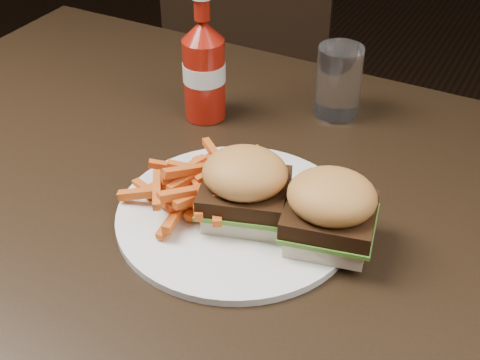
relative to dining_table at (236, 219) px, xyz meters
The scene contains 8 objects.
dining_table is the anchor object (origin of this frame).
chair_far 0.95m from the dining_table, 114.00° to the left, with size 0.39×0.39×0.04m, color black.
plate 0.03m from the dining_table, 62.76° to the right, with size 0.28×0.28×0.01m, color white.
sandwich_half_a 0.05m from the dining_table, 44.30° to the right, with size 0.09×0.08×0.02m, color beige.
sandwich_half_b 0.13m from the dining_table, ahead, with size 0.09×0.08×0.02m, color beige.
fries_pile 0.07m from the dining_table, 157.18° to the right, with size 0.13×0.13×0.05m, color #D4552A, non-canonical shape.
ketchup_bottle 0.23m from the dining_table, 130.09° to the left, with size 0.06×0.06×0.12m, color #9A160B.
tumbler 0.27m from the dining_table, 84.30° to the left, with size 0.06×0.06×0.10m, color white.
Camera 1 is at (0.30, -0.55, 1.25)m, focal length 50.00 mm.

